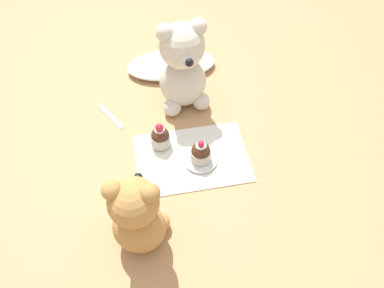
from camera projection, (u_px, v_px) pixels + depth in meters
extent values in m
plane|color=tan|center=(192.00, 158.00, 0.92)|extent=(4.00, 4.00, 0.00)
cube|color=silver|center=(192.00, 157.00, 0.92)|extent=(0.27, 0.19, 0.01)
ellipsoid|color=white|center=(173.00, 64.00, 1.11)|extent=(0.26, 0.14, 0.03)
ellipsoid|color=beige|center=(183.00, 82.00, 0.99)|extent=(0.13, 0.12, 0.14)
sphere|color=beige|center=(182.00, 46.00, 0.90)|extent=(0.11, 0.11, 0.11)
ellipsoid|color=beige|center=(187.00, 59.00, 0.87)|extent=(0.06, 0.05, 0.04)
sphere|color=black|center=(189.00, 62.00, 0.86)|extent=(0.02, 0.02, 0.02)
sphere|color=beige|center=(165.00, 33.00, 0.85)|extent=(0.04, 0.04, 0.04)
sphere|color=beige|center=(198.00, 27.00, 0.87)|extent=(0.04, 0.04, 0.04)
sphere|color=beige|center=(172.00, 107.00, 0.99)|extent=(0.05, 0.05, 0.05)
sphere|color=beige|center=(201.00, 101.00, 1.01)|extent=(0.05, 0.05, 0.05)
ellipsoid|color=#B78447|center=(139.00, 227.00, 0.74)|extent=(0.13, 0.12, 0.12)
sphere|color=#B78447|center=(133.00, 202.00, 0.66)|extent=(0.09, 0.09, 0.09)
ellipsoid|color=#B78447|center=(137.00, 186.00, 0.69)|extent=(0.05, 0.05, 0.04)
sphere|color=black|center=(138.00, 177.00, 0.69)|extent=(0.02, 0.02, 0.02)
sphere|color=#B78447|center=(150.00, 193.00, 0.63)|extent=(0.04, 0.04, 0.04)
sphere|color=#B78447|center=(111.00, 190.00, 0.63)|extent=(0.04, 0.04, 0.04)
sphere|color=#B78447|center=(160.00, 223.00, 0.79)|extent=(0.04, 0.04, 0.04)
sphere|color=#B78447|center=(128.00, 220.00, 0.79)|extent=(0.04, 0.04, 0.04)
cylinder|color=#B2ADA3|center=(161.00, 140.00, 0.93)|extent=(0.05, 0.05, 0.03)
sphere|color=#472819|center=(160.00, 135.00, 0.91)|extent=(0.04, 0.04, 0.04)
cylinder|color=white|center=(160.00, 130.00, 0.90)|extent=(0.02, 0.02, 0.00)
sphere|color=red|center=(159.00, 128.00, 0.89)|extent=(0.02, 0.02, 0.02)
cylinder|color=silver|center=(201.00, 159.00, 0.91)|extent=(0.08, 0.08, 0.01)
cylinder|color=#B2ADA3|center=(201.00, 155.00, 0.89)|extent=(0.05, 0.05, 0.03)
sphere|color=#472819|center=(201.00, 151.00, 0.88)|extent=(0.05, 0.05, 0.05)
cylinder|color=white|center=(201.00, 146.00, 0.86)|extent=(0.02, 0.02, 0.00)
sphere|color=red|center=(201.00, 144.00, 0.86)|extent=(0.02, 0.02, 0.02)
cube|color=silver|center=(111.00, 116.00, 1.00)|extent=(0.07, 0.10, 0.01)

